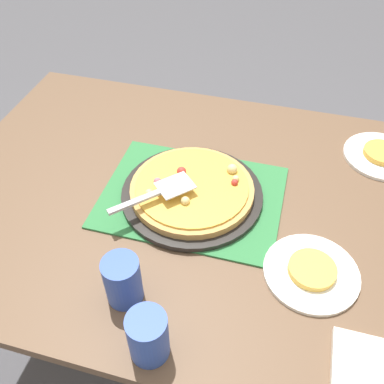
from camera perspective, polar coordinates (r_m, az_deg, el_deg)
The scene contains 13 objects.
ground_plane at distance 1.77m, azimuth 0.00°, elevation -17.80°, with size 8.00×8.00×0.00m, color #4C4C51.
dining_table at distance 1.23m, azimuth 0.00°, elevation -4.23°, with size 1.40×1.00×0.75m.
placemat at distance 1.15m, azimuth 0.00°, elevation -0.60°, with size 0.48×0.36×0.01m, color #2D753D.
pizza_pan at distance 1.14m, azimuth 0.00°, elevation -0.25°, with size 0.38×0.38×0.01m, color black.
pizza at distance 1.13m, azimuth 0.02°, elevation 0.49°, with size 0.33×0.33×0.05m.
plate_near_left at distance 1.03m, azimuth 15.69°, elevation -10.37°, with size 0.22×0.22×0.01m, color white.
plate_far_right at distance 1.39m, azimuth 24.05°, elevation 4.43°, with size 0.22×0.22×0.01m, color white.
served_slice_left at distance 1.02m, azimuth 15.83°, elevation -9.96°, with size 0.11×0.11×0.02m, color #EAB747.
served_slice_right at distance 1.38m, azimuth 24.21°, elevation 4.84°, with size 0.11×0.11×0.02m, color gold.
cup_near at distance 0.86m, azimuth -5.91°, elevation -18.69°, with size 0.08×0.08×0.12m, color #3351AD.
cup_far at distance 0.93m, azimuth -9.28°, elevation -11.63°, with size 0.08×0.08×0.12m, color #3351AD.
pizza_server at distance 1.07m, azimuth -4.51°, elevation -0.02°, with size 0.19×0.19×0.01m.
napkin_stack at distance 0.95m, azimuth 22.03°, elevation -20.57°, with size 0.12×0.12×0.02m, color white.
Camera 1 is at (0.21, -0.77, 1.58)m, focal length 39.75 mm.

